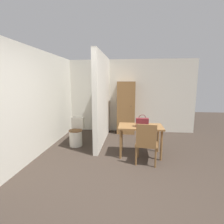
{
  "coord_description": "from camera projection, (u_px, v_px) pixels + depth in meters",
  "views": [
    {
      "loc": [
        0.25,
        -2.55,
        1.74
      ],
      "look_at": [
        -0.23,
        1.89,
        0.97
      ],
      "focal_mm": 28.0,
      "sensor_mm": 36.0,
      "label": 1
    }
  ],
  "objects": [
    {
      "name": "ground_plane",
      "position": [
        114.0,
        191.0,
        2.82
      ],
      "size": [
        16.0,
        16.0,
        0.0
      ],
      "primitive_type": "plane",
      "color": "#382D26"
    },
    {
      "name": "wall_back",
      "position": [
        124.0,
        96.0,
        6.15
      ],
      "size": [
        4.83,
        0.12,
        2.5
      ],
      "color": "beige",
      "rests_on": "ground_plane"
    },
    {
      "name": "wall_left",
      "position": [
        46.0,
        101.0,
        4.56
      ],
      "size": [
        0.12,
        4.56,
        2.5
      ],
      "color": "beige",
      "rests_on": "ground_plane"
    },
    {
      "name": "partition_wall",
      "position": [
        103.0,
        99.0,
        5.04
      ],
      "size": [
        0.12,
        2.26,
        2.5
      ],
      "color": "beige",
      "rests_on": "ground_plane"
    },
    {
      "name": "dining_table",
      "position": [
        140.0,
        130.0,
        4.11
      ],
      "size": [
        1.03,
        0.6,
        0.72
      ],
      "color": "brown",
      "rests_on": "ground_plane"
    },
    {
      "name": "wooden_chair",
      "position": [
        146.0,
        142.0,
        3.68
      ],
      "size": [
        0.52,
        0.52,
        0.9
      ],
      "rotation": [
        0.0,
        0.0,
        -0.14
      ],
      "color": "brown",
      "rests_on": "ground_plane"
    },
    {
      "name": "toilet",
      "position": [
        76.0,
        134.0,
        4.84
      ],
      "size": [
        0.37,
        0.52,
        0.75
      ],
      "color": "silver",
      "rests_on": "ground_plane"
    },
    {
      "name": "handbag",
      "position": [
        142.0,
        122.0,
        4.0
      ],
      "size": [
        0.29,
        0.11,
        0.28
      ],
      "color": "maroon",
      "rests_on": "dining_table"
    },
    {
      "name": "wooden_cabinet",
      "position": [
        126.0,
        108.0,
        5.91
      ],
      "size": [
        0.59,
        0.46,
        1.75
      ],
      "color": "brown",
      "rests_on": "ground_plane"
    }
  ]
}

